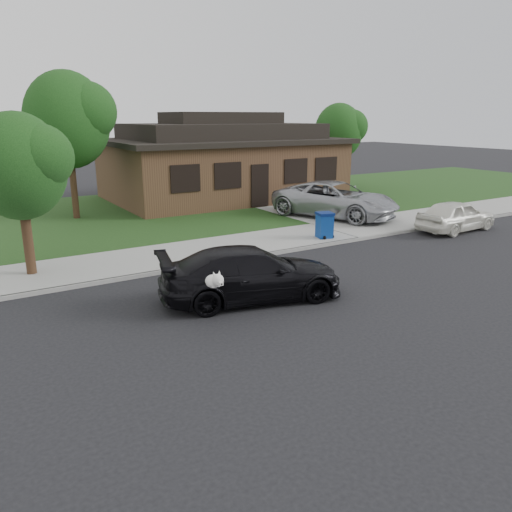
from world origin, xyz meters
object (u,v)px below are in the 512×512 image
minivan (336,199)px  white_compact (456,216)px  sedan (251,274)px  recycling_bin (325,225)px

minivan → white_compact: bearing=-80.1°
minivan → white_compact: size_ratio=1.52×
minivan → sedan: bearing=-163.3°
sedan → minivan: minivan is taller
sedan → minivan: (8.55, 6.81, 0.25)m
recycling_bin → sedan: bearing=-130.1°
sedan → recycling_bin: 6.87m
sedan → minivan: bearing=-37.8°
white_compact → recycling_bin: white_compact is taller
sedan → recycling_bin: (5.61, 3.95, -0.08)m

